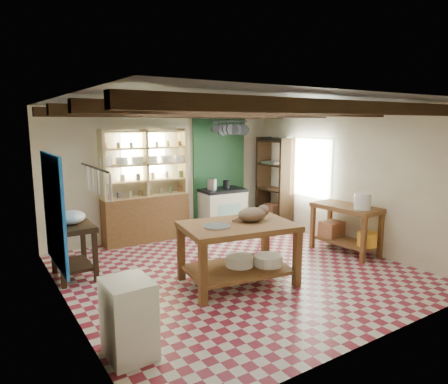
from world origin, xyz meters
TOP-DOWN VIEW (x-y plane):
  - floor at (0.00, 0.00)m, footprint 5.00×5.00m
  - ceiling at (0.00, 0.00)m, footprint 5.00×5.00m
  - wall_back at (0.00, 2.50)m, footprint 5.00×0.04m
  - wall_front at (0.00, -2.50)m, footprint 5.00×0.04m
  - wall_left at (-2.50, 0.00)m, footprint 0.04×5.00m
  - wall_right at (2.50, 0.00)m, footprint 0.04×5.00m
  - ceiling_beams at (0.00, 0.00)m, footprint 5.00×3.80m
  - blue_wall_patch at (-2.47, 0.90)m, footprint 0.04×1.40m
  - green_wall_patch at (1.25, 2.47)m, footprint 1.30×0.04m
  - window_back at (-0.50, 2.48)m, footprint 0.90×0.02m
  - window_right at (2.48, 1.00)m, footprint 0.02×1.30m
  - utensil_rail at (-2.44, -1.20)m, footprint 0.06×0.90m
  - pot_rack at (1.25, 2.05)m, footprint 0.86×0.12m
  - shelving_unit at (-0.55, 2.31)m, footprint 1.70×0.34m
  - tall_rack at (2.28, 1.80)m, footprint 0.40×0.86m
  - work_table at (-0.25, -0.41)m, footprint 1.72×1.28m
  - stove at (1.12, 2.15)m, footprint 0.97×0.68m
  - prep_table at (-2.20, 1.12)m, footprint 0.56×0.82m
  - white_cabinet at (-2.22, -1.34)m, footprint 0.44×0.53m
  - right_counter at (2.18, -0.30)m, footprint 0.68×1.24m
  - cat at (0.01, -0.40)m, footprint 0.45×0.35m
  - steel_tray at (-0.60, -0.40)m, footprint 0.43×0.43m
  - basin_large at (-0.19, -0.37)m, footprint 0.47×0.47m
  - basin_small at (0.18, -0.58)m, footprint 0.48×0.48m
  - kettle_left at (0.87, 2.16)m, footprint 0.21×0.21m
  - kettle_right at (1.22, 2.14)m, footprint 0.15×0.15m
  - enamel_bowl at (-2.20, 1.12)m, footprint 0.41×0.41m
  - white_bucket at (2.15, -0.65)m, footprint 0.30×0.30m
  - wicker_basket at (2.16, -0.00)m, footprint 0.42×0.34m
  - yellow_tub at (2.21, -0.75)m, footprint 0.35×0.35m

SIDE VIEW (x-z plane):
  - floor at x=0.00m, z-range -0.02..0.00m
  - basin_large at x=-0.19m, z-range 0.24..0.38m
  - basin_small at x=0.18m, z-range 0.24..0.38m
  - yellow_tub at x=2.21m, z-range 0.23..0.47m
  - wicker_basket at x=2.16m, z-range 0.23..0.51m
  - white_cabinet at x=-2.22m, z-range 0.00..0.79m
  - prep_table at x=-2.20m, z-range 0.00..0.83m
  - right_counter at x=2.18m, z-range 0.00..0.86m
  - work_table at x=-0.25m, z-range 0.00..0.89m
  - stove at x=1.12m, z-range 0.00..0.92m
  - steel_tray at x=-0.60m, z-range 0.89..0.91m
  - enamel_bowl at x=-2.20m, z-range 0.83..1.03m
  - cat at x=0.01m, z-range 0.89..1.09m
  - tall_rack at x=2.28m, z-range 0.00..2.00m
  - white_bucket at x=2.15m, z-range 0.86..1.14m
  - kettle_right at x=1.22m, z-range 0.92..1.10m
  - kettle_left at x=0.87m, z-range 0.92..1.15m
  - blue_wall_patch at x=-2.47m, z-range 0.30..1.90m
  - shelving_unit at x=-0.55m, z-range 0.00..2.20m
  - green_wall_patch at x=1.25m, z-range 0.10..2.40m
  - wall_back at x=0.00m, z-range 0.00..2.60m
  - wall_front at x=0.00m, z-range 0.00..2.60m
  - wall_left at x=-2.50m, z-range 0.00..2.60m
  - wall_right at x=2.50m, z-range 0.00..2.60m
  - window_right at x=2.48m, z-range 0.80..2.00m
  - window_back at x=-0.50m, z-range 1.30..2.10m
  - utensil_rail at x=-2.44m, z-range 1.64..1.92m
  - pot_rack at x=1.25m, z-range 2.00..2.36m
  - ceiling_beams at x=0.00m, z-range 2.40..2.56m
  - ceiling at x=0.00m, z-range 2.59..2.61m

